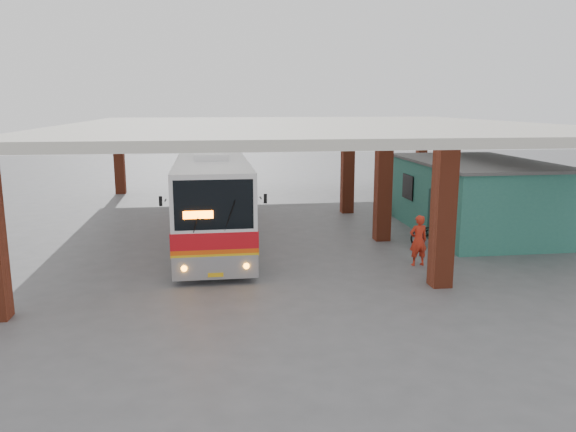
# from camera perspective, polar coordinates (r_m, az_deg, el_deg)

# --- Properties ---
(ground) EXTENTS (90.00, 90.00, 0.00)m
(ground) POSITION_cam_1_polar(r_m,az_deg,el_deg) (19.94, 3.73, -4.74)
(ground) COLOR #515154
(ground) RESTS_ON ground
(brick_columns) EXTENTS (20.10, 21.60, 4.35)m
(brick_columns) POSITION_cam_1_polar(r_m,az_deg,el_deg) (24.58, 4.73, 3.50)
(brick_columns) COLOR maroon
(brick_columns) RESTS_ON ground
(canopy_roof) EXTENTS (21.00, 23.00, 0.30)m
(canopy_roof) POSITION_cam_1_polar(r_m,az_deg,el_deg) (25.66, 2.03, 9.08)
(canopy_roof) COLOR beige
(canopy_roof) RESTS_ON brick_columns
(shop_building) EXTENTS (5.20, 8.20, 3.11)m
(shop_building) POSITION_cam_1_polar(r_m,az_deg,el_deg) (25.76, 18.50, 1.93)
(shop_building) COLOR #2B6D5F
(shop_building) RESTS_ON ground
(coach_bus) EXTENTS (2.76, 12.74, 3.70)m
(coach_bus) POSITION_cam_1_polar(r_m,az_deg,el_deg) (23.23, -7.74, 2.14)
(coach_bus) COLOR silver
(coach_bus) RESTS_ON ground
(motorcycle) EXTENTS (1.97, 1.09, 0.98)m
(motorcycle) POSITION_cam_1_polar(r_m,az_deg,el_deg) (23.03, 14.27, -1.61)
(motorcycle) COLOR black
(motorcycle) RESTS_ON ground
(pedestrian) EXTENTS (0.68, 0.48, 1.78)m
(pedestrian) POSITION_cam_1_polar(r_m,az_deg,el_deg) (19.85, 13.10, -2.43)
(pedestrian) COLOR red
(pedestrian) RESTS_ON ground
(red_chair) EXTENTS (0.42, 0.42, 0.77)m
(red_chair) POSITION_cam_1_polar(r_m,az_deg,el_deg) (28.14, 9.64, 0.62)
(red_chair) COLOR #B21319
(red_chair) RESTS_ON ground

